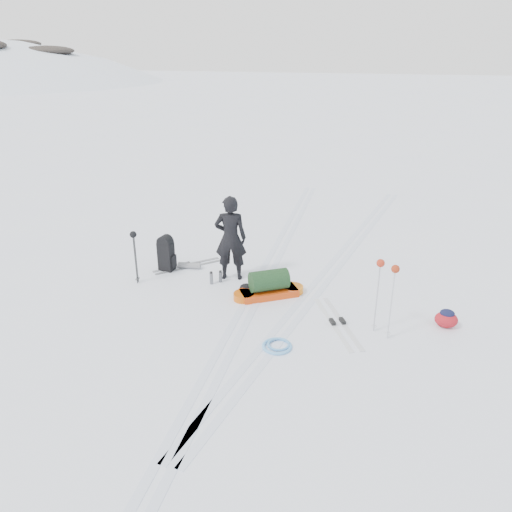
% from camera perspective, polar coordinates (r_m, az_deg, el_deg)
% --- Properties ---
extents(ground, '(200.00, 200.00, 0.00)m').
position_cam_1_polar(ground, '(10.77, -0.10, -4.32)').
color(ground, white).
rests_on(ground, ground).
extents(ski_tracks, '(3.38, 17.97, 0.01)m').
position_cam_1_polar(ski_tracks, '(11.38, 4.18, -2.80)').
color(ski_tracks, silver).
rests_on(ski_tracks, ground).
extents(skier, '(0.80, 0.63, 1.95)m').
position_cam_1_polar(skier, '(11.12, -2.93, 2.05)').
color(skier, black).
rests_on(skier, ground).
extents(pulk_sled, '(1.52, 1.25, 0.59)m').
position_cam_1_polar(pulk_sled, '(10.57, 1.48, -3.49)').
color(pulk_sled, '#C43B0B').
rests_on(pulk_sled, ground).
extents(expedition_rucksack, '(0.93, 0.50, 0.88)m').
position_cam_1_polar(expedition_rucksack, '(11.91, -9.91, 0.22)').
color(expedition_rucksack, black).
rests_on(expedition_rucksack, ground).
extents(ski_poles_black, '(0.15, 0.18, 1.23)m').
position_cam_1_polar(ski_poles_black, '(11.19, -13.80, 1.69)').
color(ski_poles_black, black).
rests_on(ski_poles_black, ground).
extents(ski_poles_silver, '(0.41, 0.33, 1.46)m').
position_cam_1_polar(ski_poles_silver, '(9.04, 14.74, -2.07)').
color(ski_poles_silver, '#ADAFB4').
rests_on(ski_poles_silver, ground).
extents(touring_skis_grey, '(1.34, 1.42, 0.06)m').
position_cam_1_polar(touring_skis_grey, '(12.20, -7.80, -1.09)').
color(touring_skis_grey, gray).
rests_on(touring_skis_grey, ground).
extents(touring_skis_white, '(1.24, 1.93, 0.07)m').
position_cam_1_polar(touring_skis_white, '(9.79, 9.27, -7.52)').
color(touring_skis_white, silver).
rests_on(touring_skis_white, ground).
extents(rope_coil, '(0.58, 0.58, 0.06)m').
position_cam_1_polar(rope_coil, '(8.96, 2.48, -10.18)').
color(rope_coil, '#60ADEA').
rests_on(rope_coil, ground).
extents(small_daypack, '(0.45, 0.35, 0.36)m').
position_cam_1_polar(small_daypack, '(10.13, 20.93, -6.69)').
color(small_daypack, maroon).
rests_on(small_daypack, ground).
extents(thermos_pair, '(0.23, 0.23, 0.29)m').
position_cam_1_polar(thermos_pair, '(11.22, -4.62, -2.44)').
color(thermos_pair, slate).
rests_on(thermos_pair, ground).
extents(stuff_sack, '(0.34, 0.26, 0.21)m').
position_cam_1_polar(stuff_sack, '(10.77, -1.03, -3.71)').
color(stuff_sack, black).
rests_on(stuff_sack, ground).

